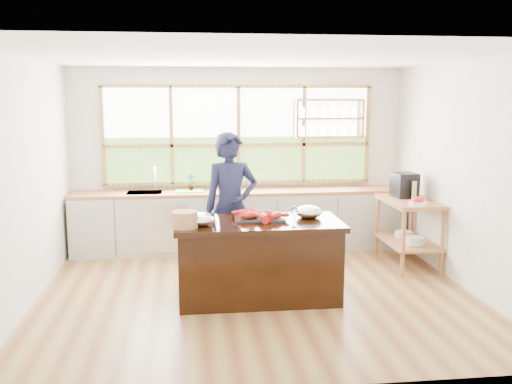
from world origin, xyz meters
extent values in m
plane|color=olive|center=(0.00, 0.00, 0.00)|extent=(5.00, 5.00, 0.00)
cube|color=silver|center=(0.00, 2.25, 1.35)|extent=(5.00, 0.02, 2.70)
cube|color=silver|center=(0.00, -2.25, 1.35)|extent=(5.00, 0.02, 2.70)
cube|color=silver|center=(-2.50, 0.00, 1.35)|extent=(0.02, 4.50, 2.70)
cube|color=silver|center=(2.50, 0.00, 1.35)|extent=(0.02, 4.50, 2.70)
cube|color=white|center=(0.00, 0.00, 2.70)|extent=(5.00, 4.50, 0.02)
cube|color=#B38F4A|center=(0.00, 2.22, 1.70)|extent=(4.05, 0.06, 1.50)
cube|color=white|center=(0.00, 2.24, 2.05)|extent=(3.98, 0.01, 0.75)
cube|color=#326321|center=(0.00, 2.24, 1.32)|extent=(3.98, 0.01, 0.70)
cube|color=#B38F4A|center=(1.35, 2.11, 2.23)|extent=(1.00, 0.28, 0.03)
cube|color=#B38F4A|center=(1.35, 2.11, 1.95)|extent=(1.00, 0.28, 0.03)
cube|color=#B38F4A|center=(1.35, 2.11, 1.67)|extent=(1.00, 0.28, 0.03)
cube|color=#B38F4A|center=(0.85, 2.11, 1.95)|extent=(0.03, 0.28, 0.55)
cube|color=#B38F4A|center=(1.85, 2.11, 1.95)|extent=(0.03, 0.28, 0.55)
cube|color=#AAA9A1|center=(0.00, 1.94, 0.42)|extent=(4.90, 0.62, 0.85)
cube|color=silver|center=(-1.10, 1.62, 0.43)|extent=(0.60, 0.01, 0.72)
cube|color=#AB6A3D|center=(0.00, 1.94, 0.88)|extent=(4.90, 0.62, 0.05)
cube|color=silver|center=(-1.40, 1.94, 0.82)|extent=(0.50, 0.42, 0.16)
cube|color=#AB6A3D|center=(2.45, 0.40, 0.45)|extent=(0.04, 0.04, 0.90)
cube|color=#AB6A3D|center=(2.45, 1.40, 0.45)|extent=(0.04, 0.04, 0.90)
cube|color=#AB6A3D|center=(1.93, 0.40, 0.45)|extent=(0.04, 0.04, 0.90)
cube|color=#AB6A3D|center=(1.93, 1.40, 0.45)|extent=(0.04, 0.04, 0.90)
cube|color=#AB6A3D|center=(2.19, 0.90, 0.32)|extent=(0.62, 1.10, 0.03)
cube|color=#AB6A3D|center=(2.19, 0.90, 0.88)|extent=(0.62, 1.10, 0.05)
cylinder|color=silver|center=(2.19, 0.65, 0.39)|extent=(0.24, 0.24, 0.11)
cylinder|color=silver|center=(2.19, 1.05, 0.38)|extent=(0.24, 0.24, 0.09)
cube|color=black|center=(0.00, -0.20, 0.42)|extent=(1.77, 0.82, 0.84)
cube|color=black|center=(0.00, -0.20, 0.87)|extent=(1.85, 0.90, 0.06)
imported|color=#151834|center=(-0.25, 0.55, 0.92)|extent=(0.74, 0.55, 1.84)
imported|color=slate|center=(-0.73, 2.00, 1.03)|extent=(0.15, 0.12, 0.26)
cube|color=#5ACA46|center=(-0.75, 1.94, 0.91)|extent=(0.42, 0.32, 0.01)
cube|color=black|center=(2.19, 1.10, 1.07)|extent=(0.33, 0.35, 0.34)
cylinder|color=#A8AC51|center=(2.24, 0.88, 1.03)|extent=(0.07, 0.07, 0.25)
cylinder|color=silver|center=(2.14, 0.50, 0.93)|extent=(0.23, 0.23, 0.05)
sphere|color=red|center=(2.19, 0.50, 0.97)|extent=(0.07, 0.07, 0.07)
sphere|color=red|center=(2.16, 0.55, 0.97)|extent=(0.07, 0.07, 0.07)
sphere|color=red|center=(2.10, 0.53, 0.97)|extent=(0.07, 0.07, 0.07)
sphere|color=red|center=(2.10, 0.47, 0.97)|extent=(0.07, 0.07, 0.07)
sphere|color=red|center=(2.16, 0.45, 0.97)|extent=(0.07, 0.07, 0.07)
cube|color=black|center=(0.03, -0.11, 0.91)|extent=(0.56, 0.41, 0.02)
ellipsoid|color=red|center=(-0.09, -0.16, 0.96)|extent=(0.23, 0.15, 0.08)
ellipsoid|color=red|center=(0.11, -0.09, 0.96)|extent=(0.23, 0.14, 0.08)
ellipsoid|color=red|center=(0.21, -0.21, 0.96)|extent=(0.21, 0.21, 0.08)
ellipsoid|color=red|center=(-0.02, 0.01, 0.96)|extent=(0.18, 0.23, 0.08)
ellipsoid|color=red|center=(0.05, -0.25, 0.96)|extent=(0.11, 0.22, 0.08)
ellipsoid|color=red|center=(-0.13, -0.03, 0.96)|extent=(0.20, 0.22, 0.08)
ellipsoid|color=silver|center=(-0.64, -0.33, 0.96)|extent=(0.30, 0.30, 0.15)
ellipsoid|color=silver|center=(0.60, -0.07, 0.96)|extent=(0.31, 0.31, 0.15)
cylinder|color=white|center=(0.35, -0.51, 0.90)|extent=(0.06, 0.06, 0.01)
cylinder|color=white|center=(0.35, -0.51, 0.97)|extent=(0.01, 0.01, 0.13)
ellipsoid|color=white|center=(0.35, -0.51, 1.07)|extent=(0.08, 0.08, 0.10)
cylinder|color=#A97B44|center=(-0.81, -0.43, 0.99)|extent=(0.27, 0.27, 0.18)
cylinder|color=silver|center=(-0.83, 0.03, 0.94)|extent=(0.17, 0.31, 0.08)
camera|label=1|loc=(-0.76, -6.35, 2.26)|focal=40.00mm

